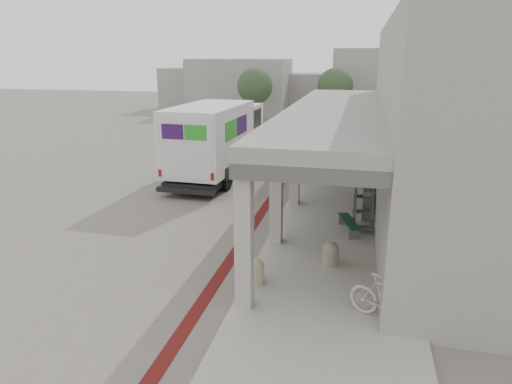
% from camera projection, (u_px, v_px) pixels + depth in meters
% --- Properties ---
extents(ground, '(120.00, 120.00, 0.00)m').
position_uv_depth(ground, '(208.00, 245.00, 14.62)').
color(ground, '#655F56').
rests_on(ground, ground).
extents(bike_lane_stripe, '(0.35, 40.00, 0.01)m').
position_uv_depth(bike_lane_stripe, '(253.00, 225.00, 16.27)').
color(bike_lane_stripe, '#521110').
rests_on(bike_lane_stripe, ground).
extents(sidewalk, '(4.40, 28.00, 0.12)m').
position_uv_depth(sidewalk, '(335.00, 255.00, 13.74)').
color(sidewalk, gray).
rests_on(sidewalk, ground).
extents(transit_building, '(7.60, 17.00, 7.00)m').
position_uv_depth(transit_building, '(427.00, 126.00, 16.37)').
color(transit_building, gray).
rests_on(transit_building, ground).
extents(distant_backdrop, '(28.00, 10.00, 6.50)m').
position_uv_depth(distant_backdrop, '(292.00, 86.00, 47.95)').
color(distant_backdrop, gray).
rests_on(distant_backdrop, ground).
extents(tree_left, '(3.20, 3.20, 4.80)m').
position_uv_depth(tree_left, '(255.00, 86.00, 40.92)').
color(tree_left, '#38281C').
rests_on(tree_left, ground).
extents(tree_mid, '(3.20, 3.20, 4.80)m').
position_uv_depth(tree_mid, '(335.00, 86.00, 41.27)').
color(tree_mid, '#38281C').
rests_on(tree_mid, ground).
extents(tree_right, '(3.20, 3.20, 4.80)m').
position_uv_depth(tree_right, '(430.00, 88.00, 38.62)').
color(tree_right, '#38281C').
rests_on(tree_right, ground).
extents(fedex_truck, '(2.95, 8.60, 3.63)m').
position_uv_depth(fedex_truck, '(217.00, 138.00, 22.40)').
color(fedex_truck, black).
rests_on(fedex_truck, ground).
extents(bench, '(0.82, 1.68, 0.39)m').
position_uv_depth(bench, '(349.00, 224.00, 15.34)').
color(bench, slate).
rests_on(bench, sidewalk).
extents(bollard_near, '(0.45, 0.45, 0.68)m').
position_uv_depth(bollard_near, '(331.00, 253.00, 12.89)').
color(bollard_near, gray).
rests_on(bollard_near, sidewalk).
extents(bollard_far, '(0.45, 0.45, 0.68)m').
position_uv_depth(bollard_far, '(256.00, 271.00, 11.85)').
color(bollard_far, tan).
rests_on(bollard_far, sidewalk).
extents(utility_cabinet, '(0.50, 0.66, 1.08)m').
position_uv_depth(utility_cabinet, '(369.00, 204.00, 16.48)').
color(utility_cabinet, slate).
rests_on(utility_cabinet, sidewalk).
extents(bicycle_cream, '(1.85, 1.32, 1.10)m').
position_uv_depth(bicycle_cream, '(387.00, 300.00, 10.01)').
color(bicycle_cream, '#BAB5A3').
rests_on(bicycle_cream, sidewalk).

